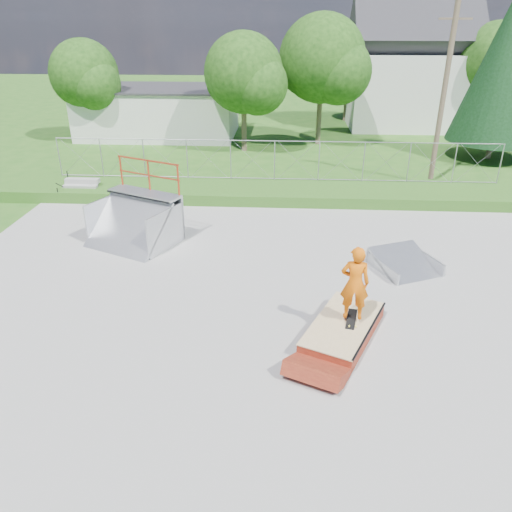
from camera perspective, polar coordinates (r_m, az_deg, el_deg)
The scene contains 19 objects.
ground at distance 13.82m, azimuth 0.89°, elevation -6.11°, with size 120.00×120.00×0.00m, color #275919.
concrete_pad at distance 13.81m, azimuth 0.89°, elevation -6.04°, with size 20.00×16.00×0.04m, color #969693.
grass_berm at distance 22.37m, azimuth 2.02°, elevation 7.36°, with size 24.00×3.00×0.50m, color #275919.
grind_box at distance 12.81m, azimuth 9.91°, elevation -8.26°, with size 2.39×3.12×0.42m.
quarter_pipe at distance 17.72m, azimuth -14.19°, elevation 5.45°, with size 2.77×2.34×2.77m, color #AEB0B7, non-canonical shape.
flat_bank_ramp at distance 16.43m, azimuth 16.68°, elevation -0.75°, with size 1.72×1.84×0.53m, color #AEB0B7, non-canonical shape.
skateboard at distance 12.77m, azimuth 10.84°, elevation -7.13°, with size 0.22×0.80×0.02m, color black.
skater at distance 12.28m, azimuth 11.20°, elevation -3.37°, with size 0.70×0.46×1.92m, color #DF5E09.
concrete_stairs at distance 23.36m, azimuth -19.53°, elevation 7.07°, with size 1.50×1.60×0.80m, color #969693, non-canonical shape.
chain_link_fence at distance 23.00m, azimuth 2.14°, elevation 10.86°, with size 20.00×0.06×1.80m, color gray, non-canonical shape.
utility_building_flat at distance 35.26m, azimuth -10.96°, elevation 15.82°, with size 10.00×6.00×3.00m, color silver.
gable_house at distance 38.83m, azimuth 17.10°, elevation 19.57°, with size 8.40×6.08×8.94m.
utility_pole at distance 24.96m, azimuth 20.61°, elevation 16.60°, with size 0.24×0.24×8.00m, color brown.
tree_left_near at distance 29.81m, azimuth -0.95°, elevation 19.84°, with size 4.76×4.48×6.65m.
tree_center at distance 31.72m, azimuth 8.12°, elevation 21.06°, with size 5.44×5.12×7.60m.
tree_left_far at distance 34.04m, azimuth -18.72°, elevation 18.81°, with size 4.42×4.16×6.18m.
tree_right_far at distance 38.23m, azimuth 26.10°, elevation 19.19°, with size 5.10×4.80×7.12m.
tree_back_mid at distance 40.04m, azimuth 10.86°, elevation 20.05°, with size 4.08×3.84×5.70m.
conifer_tree at distance 31.03m, azimuth 26.77°, elevation 19.04°, with size 5.04×5.04×9.10m.
Camera 1 is at (0.49, -11.73, 7.29)m, focal length 35.00 mm.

